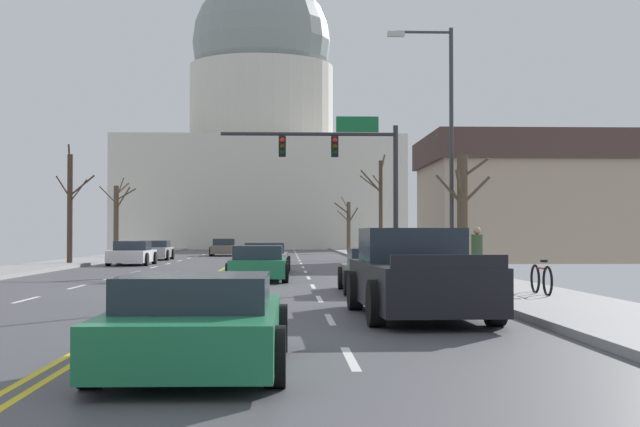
{
  "coord_description": "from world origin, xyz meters",
  "views": [
    {
      "loc": [
        2.68,
        -25.13,
        1.58
      ],
      "look_at": [
        4.81,
        30.66,
        2.83
      ],
      "focal_mm": 50.78,
      "sensor_mm": 36.0,
      "label": 1
    }
  ],
  "objects_px": {
    "sedan_near_04": "(197,324)",
    "pedestrian_00": "(477,252)",
    "pickup_truck_near_03": "(417,277)",
    "sedan_oncoming_01": "(155,251)",
    "street_lamp_right": "(443,130)",
    "bicycle_parked": "(541,279)",
    "sedan_oncoming_02": "(224,248)",
    "signal_gantry": "(346,160)",
    "sedan_near_02": "(377,272)",
    "sedan_near_00": "(265,259)",
    "sedan_oncoming_00": "(132,254)",
    "sedan_near_01": "(259,264)"
  },
  "relations": [
    {
      "from": "sedan_near_02",
      "to": "sedan_near_00",
      "type": "bearing_deg",
      "value": 104.65
    },
    {
      "from": "street_lamp_right",
      "to": "sedan_oncoming_00",
      "type": "xyz_separation_m",
      "value": [
        -12.98,
        16.05,
        -4.46
      ]
    },
    {
      "from": "sedan_near_02",
      "to": "sedan_near_04",
      "type": "xyz_separation_m",
      "value": [
        -3.49,
        -13.66,
        -0.02
      ]
    },
    {
      "from": "signal_gantry",
      "to": "sedan_near_02",
      "type": "relative_size",
      "value": 1.86
    },
    {
      "from": "signal_gantry",
      "to": "bicycle_parked",
      "type": "relative_size",
      "value": 4.47
    },
    {
      "from": "sedan_near_04",
      "to": "sedan_oncoming_01",
      "type": "relative_size",
      "value": 1.08
    },
    {
      "from": "sedan_near_02",
      "to": "bicycle_parked",
      "type": "xyz_separation_m",
      "value": [
        3.65,
        -2.92,
        -0.06
      ]
    },
    {
      "from": "sedan_near_04",
      "to": "signal_gantry",
      "type": "bearing_deg",
      "value": 82.82
    },
    {
      "from": "signal_gantry",
      "to": "sedan_near_04",
      "type": "bearing_deg",
      "value": -97.18
    },
    {
      "from": "sedan_near_01",
      "to": "pedestrian_00",
      "type": "xyz_separation_m",
      "value": [
        6.58,
        -3.64,
        0.49
      ]
    },
    {
      "from": "sedan_oncoming_01",
      "to": "pedestrian_00",
      "type": "bearing_deg",
      "value": -64.35
    },
    {
      "from": "sedan_oncoming_01",
      "to": "sedan_oncoming_02",
      "type": "height_order",
      "value": "sedan_oncoming_02"
    },
    {
      "from": "signal_gantry",
      "to": "pickup_truck_near_03",
      "type": "height_order",
      "value": "signal_gantry"
    },
    {
      "from": "bicycle_parked",
      "to": "sedan_near_00",
      "type": "bearing_deg",
      "value": 114.13
    },
    {
      "from": "sedan_near_01",
      "to": "pickup_truck_near_03",
      "type": "bearing_deg",
      "value": -75.42
    },
    {
      "from": "pickup_truck_near_03",
      "to": "sedan_oncoming_02",
      "type": "xyz_separation_m",
      "value": [
        -6.9,
        47.7,
        -0.18
      ]
    },
    {
      "from": "pickup_truck_near_03",
      "to": "sedan_near_01",
      "type": "bearing_deg",
      "value": 104.58
    },
    {
      "from": "sedan_near_04",
      "to": "street_lamp_right",
      "type": "bearing_deg",
      "value": 71.88
    },
    {
      "from": "sedan_near_00",
      "to": "bicycle_parked",
      "type": "distance_m",
      "value": 16.94
    },
    {
      "from": "bicycle_parked",
      "to": "sedan_near_04",
      "type": "bearing_deg",
      "value": -123.6
    },
    {
      "from": "signal_gantry",
      "to": "sedan_near_00",
      "type": "bearing_deg",
      "value": -136.57
    },
    {
      "from": "street_lamp_right",
      "to": "sedan_near_02",
      "type": "xyz_separation_m",
      "value": [
        -2.79,
        -5.52,
        -4.47
      ]
    },
    {
      "from": "street_lamp_right",
      "to": "sedan_near_04",
      "type": "relative_size",
      "value": 1.83
    },
    {
      "from": "street_lamp_right",
      "to": "sedan_oncoming_02",
      "type": "bearing_deg",
      "value": 105.39
    },
    {
      "from": "pickup_truck_near_03",
      "to": "sedan_oncoming_02",
      "type": "distance_m",
      "value": 48.2
    },
    {
      "from": "signal_gantry",
      "to": "pedestrian_00",
      "type": "distance_m",
      "value": 14.4
    },
    {
      "from": "signal_gantry",
      "to": "sedan_near_02",
      "type": "height_order",
      "value": "signal_gantry"
    },
    {
      "from": "pedestrian_00",
      "to": "sedan_near_04",
      "type": "bearing_deg",
      "value": -112.78
    },
    {
      "from": "sedan_near_04",
      "to": "pedestrian_00",
      "type": "relative_size",
      "value": 2.77
    },
    {
      "from": "street_lamp_right",
      "to": "pickup_truck_near_03",
      "type": "relative_size",
      "value": 1.44
    },
    {
      "from": "sedan_oncoming_01",
      "to": "sedan_near_01",
      "type": "bearing_deg",
      "value": -74.14
    },
    {
      "from": "sedan_near_02",
      "to": "sedan_oncoming_01",
      "type": "height_order",
      "value": "sedan_near_02"
    },
    {
      "from": "sedan_near_04",
      "to": "sedan_oncoming_01",
      "type": "distance_m",
      "value": 44.79
    },
    {
      "from": "signal_gantry",
      "to": "pickup_truck_near_03",
      "type": "relative_size",
      "value": 1.37
    },
    {
      "from": "bicycle_parked",
      "to": "sedan_oncoming_02",
      "type": "bearing_deg",
      "value": 103.58
    },
    {
      "from": "pickup_truck_near_03",
      "to": "sedan_near_04",
      "type": "bearing_deg",
      "value": -118.47
    },
    {
      "from": "sedan_oncoming_00",
      "to": "sedan_oncoming_01",
      "type": "distance_m",
      "value": 9.03
    },
    {
      "from": "street_lamp_right",
      "to": "sedan_near_04",
      "type": "height_order",
      "value": "street_lamp_right"
    },
    {
      "from": "sedan_near_02",
      "to": "signal_gantry",
      "type": "bearing_deg",
      "value": 89.16
    },
    {
      "from": "sedan_near_04",
      "to": "sedan_oncoming_00",
      "type": "height_order",
      "value": "sedan_oncoming_00"
    },
    {
      "from": "street_lamp_right",
      "to": "sedan_near_01",
      "type": "height_order",
      "value": "street_lamp_right"
    },
    {
      "from": "sedan_near_02",
      "to": "sedan_oncoming_02",
      "type": "bearing_deg",
      "value": 99.59
    },
    {
      "from": "sedan_near_00",
      "to": "sedan_near_01",
      "type": "bearing_deg",
      "value": -90.72
    },
    {
      "from": "sedan_near_01",
      "to": "bicycle_parked",
      "type": "bearing_deg",
      "value": -51.67
    },
    {
      "from": "street_lamp_right",
      "to": "sedan_near_00",
      "type": "relative_size",
      "value": 1.92
    },
    {
      "from": "sedan_near_02",
      "to": "bicycle_parked",
      "type": "height_order",
      "value": "sedan_near_02"
    },
    {
      "from": "pickup_truck_near_03",
      "to": "sedan_oncoming_01",
      "type": "xyz_separation_m",
      "value": [
        -10.41,
        37.74,
        -0.2
      ]
    },
    {
      "from": "sedan_oncoming_02",
      "to": "signal_gantry",
      "type": "bearing_deg",
      "value": -73.98
    },
    {
      "from": "pedestrian_00",
      "to": "street_lamp_right",
      "type": "bearing_deg",
      "value": 97.59
    },
    {
      "from": "sedan_near_04",
      "to": "sedan_near_00",
      "type": "bearing_deg",
      "value": 89.54
    }
  ]
}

